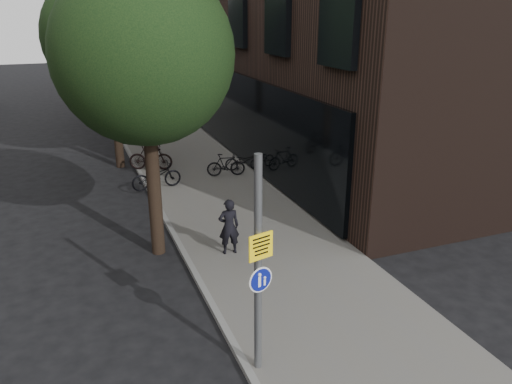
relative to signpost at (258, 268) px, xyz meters
name	(u,v)px	position (x,y,z in m)	size (l,w,h in m)	color
ground	(319,322)	(1.80, 0.98, -2.18)	(120.00, 120.00, 0.00)	black
sidewalk	(205,179)	(2.05, 10.98, -2.12)	(4.50, 60.00, 0.12)	#5D5A56
curb_edge	(147,185)	(-0.20, 10.98, -2.12)	(0.15, 60.00, 0.13)	slate
street_tree_near	(147,62)	(-0.73, 5.62, 2.93)	(4.40, 4.40, 7.50)	black
street_tree_mid	(110,41)	(-0.73, 14.12, 2.93)	(5.00, 5.00, 7.80)	black
street_tree_far	(93,32)	(-0.73, 23.12, 2.93)	(5.00, 5.00, 7.80)	black
signpost	(258,268)	(0.00, 0.00, 0.00)	(0.46, 0.14, 4.08)	#595B5E
pedestrian	(229,227)	(0.94, 4.53, -1.29)	(0.56, 0.37, 1.55)	black
parked_bike_facade_near	(244,161)	(3.80, 11.25, -1.66)	(0.53, 1.53, 0.80)	black
parked_bike_facade_far	(226,165)	(2.90, 10.85, -1.61)	(0.42, 1.50, 0.90)	black
parked_bike_curb_near	(156,176)	(0.08, 10.36, -1.58)	(0.64, 1.84, 0.97)	black
parked_bike_curb_far	(150,157)	(0.28, 12.72, -1.53)	(0.50, 1.76, 1.06)	black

